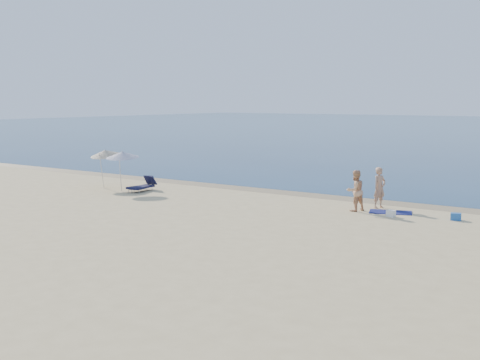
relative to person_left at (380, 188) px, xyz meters
name	(u,v)px	position (x,y,z in m)	size (l,w,h in m)	color
wet_sand_strip	(309,195)	(-4.45, 1.67, -0.94)	(240.00, 1.60, 0.00)	#847254
person_left	(380,188)	(0.00, 0.00, 0.00)	(0.68, 0.45, 1.88)	tan
person_right	(355,191)	(-0.63, -1.29, -0.02)	(0.89, 0.69, 1.83)	tan
beach_towel	(391,212)	(0.83, -0.75, -0.92)	(1.82, 1.01, 0.03)	#0F134E
white_bag	(391,214)	(1.18, -1.69, -0.80)	(0.33, 0.28, 0.28)	white
blue_cooler	(456,217)	(3.66, -0.90, -0.79)	(0.42, 0.30, 0.30)	#1F58AB
umbrella_near	(122,155)	(-13.38, -2.89, 1.05)	(2.25, 2.26, 2.28)	silver
umbrella_far	(105,153)	(-15.21, -2.38, 1.02)	(1.90, 1.92, 2.29)	silver
lounger_left	(142,186)	(-12.62, -2.19, -0.66)	(0.79, 1.81, 0.77)	#131434
lounger_right	(143,186)	(-12.52, -2.22, -0.65)	(0.90, 1.87, 0.79)	#131434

